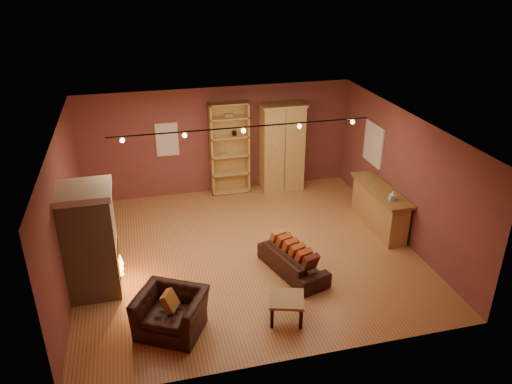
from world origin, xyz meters
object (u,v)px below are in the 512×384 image
object	(u,v)px
bookcase	(229,147)
coffee_table	(287,301)
armchair	(170,307)
fireplace	(91,241)
armoire	(282,147)
bar_counter	(379,208)
loveseat	(293,257)

from	to	relation	value
bookcase	coffee_table	xyz separation A→B (m)	(-0.09, -5.41, -0.87)
armchair	coffee_table	world-z (taller)	armchair
fireplace	bookcase	distance (m)	4.98
armoire	armchair	bearing A→B (deg)	-124.29
armoire	armchair	size ratio (longest dim) A/B	1.82
bar_counter	armchair	world-z (taller)	bar_counter
bar_counter	loveseat	bearing A→B (deg)	-152.77
bookcase	coffee_table	world-z (taller)	bookcase
fireplace	armoire	distance (m)	5.88
fireplace	armchair	world-z (taller)	fireplace
fireplace	bar_counter	bearing A→B (deg)	8.37
armoire	bar_counter	xyz separation A→B (m)	(1.55, -2.63, -0.68)
fireplace	bar_counter	world-z (taller)	fireplace
armchair	coffee_table	xyz separation A→B (m)	(1.95, -0.21, -0.10)
armoire	loveseat	distance (m)	4.11
loveseat	coffee_table	world-z (taller)	loveseat
loveseat	armchair	bearing A→B (deg)	97.13
bookcase	armoire	distance (m)	1.40
fireplace	armoire	world-z (taller)	armoire
bookcase	armoire	xyz separation A→B (m)	(1.38, -0.17, -0.06)
fireplace	coffee_table	size ratio (longest dim) A/B	2.88
armoire	coffee_table	world-z (taller)	armoire
bar_counter	coffee_table	size ratio (longest dim) A/B	2.81
bar_counter	armchair	size ratio (longest dim) A/B	1.60
bookcase	armchair	bearing A→B (deg)	-111.48
bookcase	coffee_table	size ratio (longest dim) A/B	3.33
fireplace	armchair	bearing A→B (deg)	-49.78
bookcase	bar_counter	distance (m)	4.13
coffee_table	bookcase	bearing A→B (deg)	89.01
bookcase	loveseat	size ratio (longest dim) A/B	1.42
fireplace	armoire	bearing A→B (deg)	37.14
bar_counter	coffee_table	distance (m)	4.00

